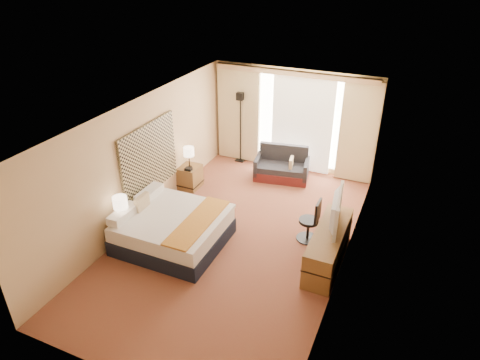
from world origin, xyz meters
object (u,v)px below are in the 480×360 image
at_px(bed, 173,229).
at_px(lamp_left, 120,203).
at_px(media_dresser, 328,246).
at_px(loveseat, 282,168).
at_px(floor_lamp, 240,113).
at_px(nightstand_left, 126,233).
at_px(nightstand_right, 190,177).
at_px(lamp_right, 189,152).
at_px(television, 332,209).
at_px(desk_chair, 311,223).

bearing_deg(bed, lamp_left, -149.33).
relative_size(media_dresser, loveseat, 1.27).
relative_size(loveseat, floor_lamp, 0.74).
height_order(nightstand_left, lamp_left, lamp_left).
bearing_deg(nightstand_right, bed, -68.91).
bearing_deg(nightstand_left, lamp_right, 89.43).
relative_size(nightstand_left, lamp_left, 0.97).
xyz_separation_m(nightstand_left, television, (3.65, 1.25, 0.74)).
bearing_deg(bed, floor_lamp, 94.40).
relative_size(nightstand_left, lamp_right, 1.06).
height_order(floor_lamp, desk_chair, floor_lamp).
distance_m(nightstand_left, media_dresser, 3.85).
bearing_deg(nightstand_left, loveseat, 64.02).
distance_m(bed, lamp_right, 2.29).
height_order(nightstand_right, desk_chair, desk_chair).
bearing_deg(nightstand_right, lamp_left, -89.31).
xyz_separation_m(nightstand_right, bed, (0.81, -2.10, 0.06)).
bearing_deg(media_dresser, floor_lamp, 134.06).
relative_size(loveseat, television, 1.28).
relative_size(bed, floor_lamp, 1.00).
bearing_deg(loveseat, bed, -117.18).
distance_m(nightstand_right, lamp_left, 2.66).
xyz_separation_m(media_dresser, loveseat, (-1.83, 2.79, -0.08)).
bearing_deg(television, nightstand_right, 63.48).
relative_size(nightstand_right, media_dresser, 0.31).
bearing_deg(nightstand_left, lamp_left, -63.72).
bearing_deg(media_dresser, loveseat, 123.30).
distance_m(loveseat, floor_lamp, 1.81).
bearing_deg(nightstand_left, nightstand_right, 90.00).
xyz_separation_m(nightstand_right, television, (3.65, -1.25, 0.74)).
xyz_separation_m(floor_lamp, television, (3.14, -3.10, -0.33)).
relative_size(bed, desk_chair, 2.10).
bearing_deg(nightstand_right, lamp_right, -53.51).
height_order(bed, lamp_left, lamp_left).
bearing_deg(lamp_left, floor_lamp, 83.85).
xyz_separation_m(nightstand_left, nightstand_right, (0.00, 2.50, 0.00)).
bearing_deg(desk_chair, nightstand_right, 164.62).
bearing_deg(lamp_right, lamp_left, -89.87).
distance_m(nightstand_right, media_dresser, 3.97).
height_order(nightstand_right, media_dresser, media_dresser).
bearing_deg(nightstand_left, bed, 26.28).
relative_size(nightstand_right, lamp_right, 1.06).
relative_size(lamp_left, television, 0.51).
bearing_deg(loveseat, lamp_left, -125.30).
relative_size(desk_chair, lamp_left, 1.60).
relative_size(nightstand_left, nightstand_right, 1.00).
xyz_separation_m(media_dresser, desk_chair, (-0.47, 0.54, 0.05)).
height_order(loveseat, lamp_right, lamp_right).
relative_size(nightstand_left, loveseat, 0.39).
height_order(nightstand_left, television, television).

